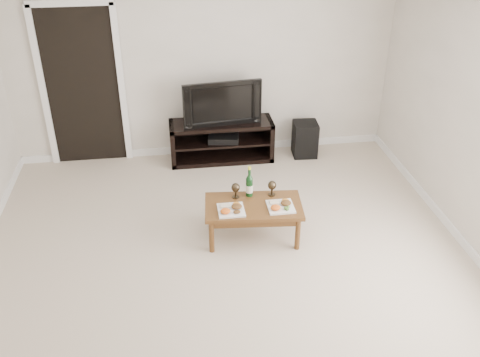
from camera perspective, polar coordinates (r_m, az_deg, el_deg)
The scene contains 14 objects.
floor at distance 5.27m, azimuth -1.02°, elevation -10.70°, with size 5.50×5.50×0.00m, color beige.
back_wall at distance 7.09m, azimuth -3.98°, elevation 12.37°, with size 5.00×0.04×2.60m, color silver.
ceiling at distance 4.08m, azimuth -1.37°, elevation 18.41°, with size 5.00×5.50×0.04m, color white.
doorway at distance 7.21m, azimuth -16.41°, elevation 9.22°, with size 0.90×0.02×2.05m, color black.
media_console at distance 7.23m, azimuth -1.98°, elevation 4.03°, with size 1.38×0.45×0.55m, color black.
television at distance 7.00m, azimuth -2.07°, elevation 8.24°, with size 1.03×0.13×0.59m, color black.
av_receiver at distance 7.20m, azimuth -1.76°, elevation 4.37°, with size 0.40×0.30×0.08m, color black.
subwoofer at distance 7.41m, azimuth 6.94°, elevation 4.21°, with size 0.32×0.32×0.48m, color black.
coffee_table at distance 5.69m, azimuth 1.42°, elevation -4.60°, with size 1.01×0.55×0.42m, color brown.
plate_left at distance 5.45m, azimuth -0.96°, elevation -3.19°, with size 0.27×0.27×0.07m, color white.
plate_right at distance 5.52m, azimuth 4.36°, elevation -2.81°, with size 0.27×0.27×0.07m, color white.
wine_bottle at distance 5.64m, azimuth 1.00°, elevation -0.30°, with size 0.07×0.07×0.35m, color #0E3313.
goblet_left at distance 5.65m, azimuth -0.47°, elevation -1.29°, with size 0.09×0.09×0.17m, color #362C1D, non-canonical shape.
goblet_right at distance 5.70m, azimuth 3.43°, elevation -1.04°, with size 0.09×0.09×0.17m, color #362C1D, non-canonical shape.
Camera 1 is at (-0.47, -3.97, 3.44)m, focal length 40.00 mm.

